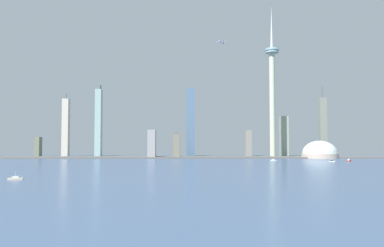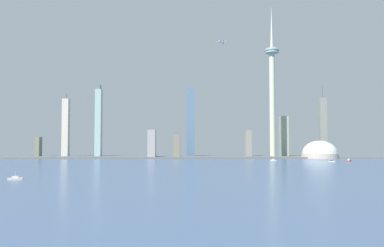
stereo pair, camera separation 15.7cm
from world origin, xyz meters
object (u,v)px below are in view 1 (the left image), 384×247
Objects in this scene: skyscraper_3 at (323,127)px; skyscraper_0 at (248,143)px; skyscraper_2 at (99,122)px; skyscraper_4 at (38,147)px; skyscraper_7 at (191,122)px; boat_4 at (273,160)px; observation_tower at (272,83)px; skyscraper_8 at (177,145)px; skyscraper_1 at (284,136)px; boat_0 at (349,160)px; boat_1 at (332,161)px; stadium_dome at (320,154)px; airplane at (222,42)px; skyscraper_5 at (66,128)px; boat_2 at (15,178)px; skyscraper_6 at (152,144)px; channel_buoy_0 at (253,160)px.

skyscraper_0 is at bearing -174.52° from skyscraper_3.
skyscraper_3 is (581.07, -2.44, -12.55)m from skyscraper_2.
skyscraper_7 is at bearing 3.20° from skyscraper_4.
skyscraper_3 is 297.48m from boat_4.
observation_tower is at bearing -154.54° from skyscraper_3.
skyscraper_3 is 387.11m from skyscraper_8.
skyscraper_3 is (197.96, 19.00, 42.82)m from skyscraper_0.
skyscraper_1 reaches higher than skyscraper_4.
boat_1 is (-43.46, -25.09, -0.25)m from boat_0.
observation_tower reaches higher than stadium_dome.
boat_1 is 343.30m from airplane.
skyscraper_5 is at bearing -80.44° from airplane.
skyscraper_2 is 378.51m from airplane.
boat_2 is (-479.04, -457.57, -8.62)m from stadium_dome.
skyscraper_8 is at bearing -20.26° from skyscraper_2.
stadium_dome is 8.15× the size of boat_1.
boat_0 is (616.92, -211.84, -70.79)m from skyscraper_5.
stadium_dome is at bearing -31.06° from skyscraper_0.
skyscraper_2 is 81.56m from skyscraper_5.
skyscraper_6 is at bearing 106.74° from boat_0.
skyscraper_4 is at bearing 143.91° from boat_4.
channel_buoy_0 is (215.17, -101.63, -30.94)m from skyscraper_6.
boat_4 is 41.19m from channel_buoy_0.
channel_buoy_0 is (-36.16, 19.73, 0.23)m from boat_4.
skyscraper_1 is 3.81× the size of airplane.
boat_1 is at bearing -28.04° from skyscraper_2.
boat_4 is at bearing -102.79° from observation_tower.
airplane is at bearing -32.20° from boat_1.
skyscraper_7 is at bearing 179.44° from skyscraper_1.
skyscraper_0 is at bearing -65.07° from boat_1.
skyscraper_2 is 237.84m from skyscraper_7.
skyscraper_3 reaches higher than skyscraper_4.
boat_2 is 477.07m from channel_buoy_0.
skyscraper_3 is (103.91, 7.88, 24.52)m from skyscraper_1.
channel_buoy_0 is at bearing -137.00° from skyscraper_3.
channel_buoy_0 is at bearing -22.05° from skyscraper_5.
airplane is at bearing -150.37° from observation_tower.
skyscraper_0 is 0.36× the size of skyscraper_2.
skyscraper_4 is 716.97m from boat_0.
airplane is (-77.87, -124.26, 225.29)m from skyscraper_0.
skyscraper_6 is at bearing 154.72° from channel_buoy_0.
airplane reaches higher than skyscraper_2.
skyscraper_8 is at bearing -166.65° from skyscraper_1.
skyscraper_2 is at bearing 178.76° from skyscraper_1.
skyscraper_6 is 142.73m from skyscraper_7.
skyscraper_8 is 377.65m from boat_0.
skyscraper_0 is 459.52m from skyscraper_5.
observation_tower is at bearing -9.49° from skyscraper_2.
boat_0 is 362.01m from airplane.
skyscraper_5 is (-655.74, -26.24, -3.41)m from skyscraper_3.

